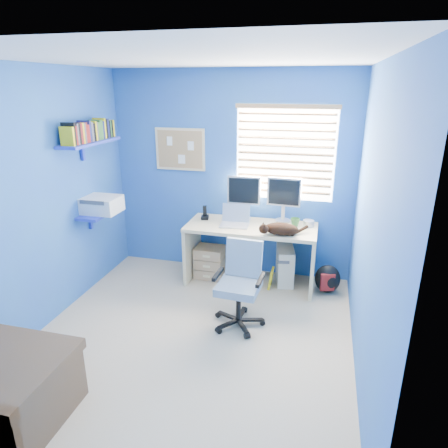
% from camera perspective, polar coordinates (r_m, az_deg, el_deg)
% --- Properties ---
extents(floor, '(3.00, 3.20, 0.00)m').
position_cam_1_polar(floor, '(4.03, -4.51, -15.71)').
color(floor, '#B5A694').
rests_on(floor, ground).
extents(ceiling, '(3.00, 3.20, 0.00)m').
position_cam_1_polar(ceiling, '(3.31, -5.72, 22.49)').
color(ceiling, white).
rests_on(ceiling, wall_back).
extents(wall_back, '(3.00, 0.01, 2.50)m').
position_cam_1_polar(wall_back, '(4.96, 1.03, 6.94)').
color(wall_back, blue).
rests_on(wall_back, ground).
extents(wall_front, '(3.00, 0.01, 2.50)m').
position_cam_1_polar(wall_front, '(2.16, -19.31, -11.36)').
color(wall_front, blue).
rests_on(wall_front, ground).
extents(wall_left, '(0.01, 3.20, 2.50)m').
position_cam_1_polar(wall_left, '(4.20, -24.80, 2.86)').
color(wall_left, blue).
rests_on(wall_left, ground).
extents(wall_right, '(0.01, 3.20, 2.50)m').
position_cam_1_polar(wall_right, '(3.32, 20.27, -0.60)').
color(wall_right, blue).
rests_on(wall_right, ground).
extents(desk, '(1.53, 0.65, 0.74)m').
position_cam_1_polar(desk, '(4.85, 3.82, -4.36)').
color(desk, '#CCB985').
rests_on(desk, floor).
extents(laptop, '(0.34, 0.28, 0.22)m').
position_cam_1_polar(laptop, '(4.67, 1.50, 1.05)').
color(laptop, silver).
rests_on(laptop, desk).
extents(monitor_left, '(0.40, 0.13, 0.54)m').
position_cam_1_polar(monitor_left, '(4.86, 2.86, 3.73)').
color(monitor_left, silver).
rests_on(monitor_left, desk).
extents(monitor_right, '(0.41, 0.15, 0.54)m').
position_cam_1_polar(monitor_right, '(4.82, 8.53, 3.44)').
color(monitor_right, silver).
rests_on(monitor_right, desk).
extents(phone, '(0.11, 0.13, 0.17)m').
position_cam_1_polar(phone, '(4.91, -2.75, 1.67)').
color(phone, black).
rests_on(phone, desk).
extents(mug, '(0.10, 0.09, 0.10)m').
position_cam_1_polar(mug, '(4.73, 10.12, 0.23)').
color(mug, '#326F31').
rests_on(mug, desk).
extents(cd_spindle, '(0.13, 0.13, 0.07)m').
position_cam_1_polar(cd_spindle, '(4.78, 11.97, 0.11)').
color(cd_spindle, silver).
rests_on(cd_spindle, desk).
extents(cat, '(0.43, 0.33, 0.14)m').
position_cam_1_polar(cat, '(4.44, 8.19, -0.70)').
color(cat, black).
rests_on(cat, desk).
extents(tower_pc, '(0.27, 0.47, 0.45)m').
position_cam_1_polar(tower_pc, '(4.97, 8.69, -5.75)').
color(tower_pc, beige).
rests_on(tower_pc, floor).
extents(drawer_boxes, '(0.35, 0.28, 0.41)m').
position_cam_1_polar(drawer_boxes, '(5.05, -2.06, -5.42)').
color(drawer_boxes, tan).
rests_on(drawer_boxes, floor).
extents(yellow_book, '(0.03, 0.17, 0.24)m').
position_cam_1_polar(yellow_book, '(4.85, 6.72, -7.70)').
color(yellow_book, yellow).
rests_on(yellow_book, floor).
extents(backpack, '(0.35, 0.30, 0.34)m').
position_cam_1_polar(backpack, '(4.84, 14.57, -7.59)').
color(backpack, black).
rests_on(backpack, floor).
extents(office_chair, '(0.52, 0.52, 0.85)m').
position_cam_1_polar(office_chair, '(4.06, 2.26, -10.06)').
color(office_chair, black).
rests_on(office_chair, floor).
extents(window_blinds, '(1.15, 0.05, 1.10)m').
position_cam_1_polar(window_blinds, '(4.77, 8.70, 9.90)').
color(window_blinds, white).
rests_on(window_blinds, ground).
extents(corkboard, '(0.64, 0.02, 0.52)m').
position_cam_1_polar(corkboard, '(5.07, -6.29, 10.55)').
color(corkboard, '#CCB985').
rests_on(corkboard, ground).
extents(wall_shelves, '(0.42, 0.90, 1.05)m').
position_cam_1_polar(wall_shelves, '(4.67, -18.04, 7.52)').
color(wall_shelves, '#2438C0').
rests_on(wall_shelves, ground).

